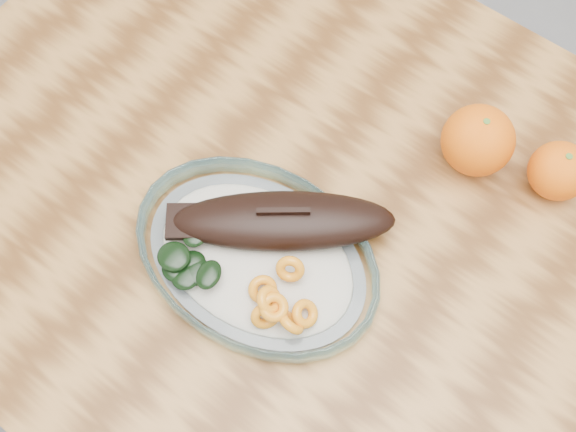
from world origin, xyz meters
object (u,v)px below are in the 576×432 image
at_px(dining_table, 353,274).
at_px(plated_meal, 258,253).
at_px(orange_left, 478,140).
at_px(orange_right, 559,171).

height_order(dining_table, plated_meal, plated_meal).
distance_m(plated_meal, orange_left, 0.29).
relative_size(orange_left, orange_right, 1.22).
bearing_deg(plated_meal, orange_left, 60.31).
relative_size(plated_meal, orange_left, 6.54).
height_order(dining_table, orange_right, orange_right).
xyz_separation_m(dining_table, plated_meal, (-0.08, -0.09, 0.12)).
bearing_deg(dining_table, orange_right, 55.84).
bearing_deg(orange_left, dining_table, -103.44).
bearing_deg(dining_table, orange_left, 76.56).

